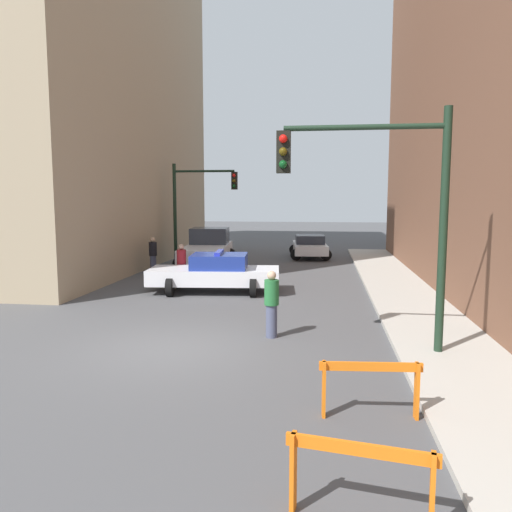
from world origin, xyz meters
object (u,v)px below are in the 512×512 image
at_px(pedestrian_sidewalk, 272,303).
at_px(barrier_front, 360,469).
at_px(white_truck, 207,249).
at_px(traffic_light_far, 195,198).
at_px(traffic_light_near, 388,193).
at_px(parked_car_near, 310,246).
at_px(pedestrian_crossing, 182,265).
at_px(police_car, 216,273).
at_px(barrier_mid, 370,380).
at_px(pedestrian_corner, 153,255).

xyz_separation_m(pedestrian_sidewalk, barrier_front, (1.65, -6.94, -0.24)).
bearing_deg(white_truck, traffic_light_far, 118.73).
height_order(traffic_light_near, white_truck, traffic_light_near).
bearing_deg(parked_car_near, traffic_light_near, -88.34).
distance_m(traffic_light_near, barrier_front, 6.68).
bearing_deg(traffic_light_far, pedestrian_crossing, -79.81).
height_order(pedestrian_crossing, pedestrian_sidewalk, same).
height_order(police_car, barrier_mid, police_car).
height_order(traffic_light_near, pedestrian_corner, traffic_light_near).
relative_size(traffic_light_far, white_truck, 0.94).
distance_m(pedestrian_corner, pedestrian_sidewalk, 11.56).
xyz_separation_m(parked_car_near, pedestrian_crossing, (-4.66, -10.11, 0.19)).
bearing_deg(white_truck, barrier_mid, -73.14).
height_order(pedestrian_corner, barrier_front, pedestrian_corner).
height_order(police_car, parked_car_near, police_car).
height_order(parked_car_near, pedestrian_crossing, pedestrian_crossing).
relative_size(white_truck, barrier_mid, 3.47).
xyz_separation_m(parked_car_near, barrier_mid, (1.52, -21.01, -0.06)).
height_order(police_car, pedestrian_crossing, pedestrian_crossing).
height_order(traffic_light_far, pedestrian_sidewalk, traffic_light_far).
relative_size(police_car, barrier_front, 3.06).
height_order(traffic_light_near, barrier_mid, traffic_light_near).
bearing_deg(pedestrian_corner, police_car, 25.06).
height_order(parked_car_near, barrier_front, parked_car_near).
bearing_deg(pedestrian_crossing, police_car, 0.24).
distance_m(pedestrian_corner, barrier_front, 18.42).
distance_m(traffic_light_near, pedestrian_corner, 14.17).
relative_size(traffic_light_far, pedestrian_corner, 3.13).
xyz_separation_m(traffic_light_near, pedestrian_corner, (-8.98, 10.63, -2.67)).
distance_m(police_car, pedestrian_sidewalk, 6.21).
height_order(pedestrian_corner, pedestrian_sidewalk, same).
height_order(traffic_light_far, police_car, traffic_light_far).
distance_m(traffic_light_near, barrier_mid, 4.45).
xyz_separation_m(traffic_light_near, parked_car_near, (-2.11, 17.70, -2.86)).
bearing_deg(pedestrian_corner, barrier_mid, 12.91).
bearing_deg(barrier_front, pedestrian_sidewalk, 103.40).
xyz_separation_m(traffic_light_far, pedestrian_corner, (-0.95, -3.98, -2.54)).
xyz_separation_m(pedestrian_crossing, barrier_front, (5.84, -13.53, -0.24)).
height_order(police_car, pedestrian_sidewalk, pedestrian_sidewalk).
xyz_separation_m(police_car, pedestrian_crossing, (-1.55, 0.97, 0.14)).
distance_m(white_truck, pedestrian_sidewalk, 12.88).
distance_m(police_car, barrier_front, 13.27).
distance_m(white_truck, barrier_mid, 17.62).
xyz_separation_m(traffic_light_near, police_car, (-5.22, 6.62, -2.81)).
xyz_separation_m(parked_car_near, barrier_front, (1.18, -23.64, -0.06)).
relative_size(pedestrian_sidewalk, barrier_mid, 1.04).
relative_size(traffic_light_near, traffic_light_far, 1.00).
xyz_separation_m(white_truck, pedestrian_corner, (-1.95, -2.46, -0.04)).
bearing_deg(traffic_light_near, pedestrian_sidewalk, 158.80).
height_order(traffic_light_far, white_truck, traffic_light_far).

